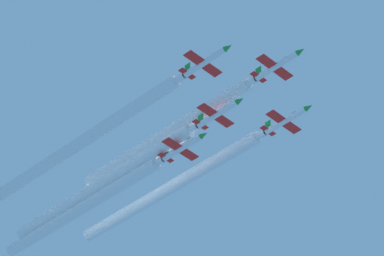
{
  "coord_description": "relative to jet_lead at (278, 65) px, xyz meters",
  "views": [
    {
      "loc": [
        129.37,
        110.82,
        1.63
      ],
      "look_at": [
        -0.04,
        -14.38,
        147.96
      ],
      "focal_mm": 111.29,
      "sensor_mm": 36.0,
      "label": 1
    }
  ],
  "objects": [
    {
      "name": "jet_lead",
      "position": [
        0.0,
        0.0,
        0.0
      ],
      "size": [
        8.48,
        12.35,
        2.97
      ],
      "color": "silver"
    },
    {
      "name": "jet_left_wingman",
      "position": [
        -11.43,
        -7.73,
        -2.05
      ],
      "size": [
        8.48,
        12.35,
        2.97
      ],
      "color": "silver"
    },
    {
      "name": "jet_right_wingman",
      "position": [
        11.25,
        -7.83,
        -1.5
      ],
      "size": [
        8.48,
        12.35,
        2.97
      ],
      "color": "silver"
    },
    {
      "name": "jet_slot",
      "position": [
        0.55,
        -14.7,
        -3.54
      ],
      "size": [
        8.48,
        12.35,
        2.97
      ],
      "color": "silver"
    },
    {
      "name": "jet_high_trail",
      "position": [
        -0.35,
        -25.01,
        -5.61
      ],
      "size": [
        8.48,
        12.35,
        2.97
      ],
      "color": "silver"
    },
    {
      "name": "smoke_trail_lead",
      "position": [
        -0.0,
        -29.14,
        -0.03
      ],
      "size": [
        2.56,
        47.0,
        2.56
      ],
      "color": "white"
    },
    {
      "name": "smoke_trail_left_wingman",
      "position": [
        -11.43,
        -39.37,
        -2.08
      ],
      "size": [
        2.56,
        52.01,
        2.56
      ],
      "color": "white"
    },
    {
      "name": "smoke_trail_right_wingman",
      "position": [
        11.25,
        -42.65,
        -1.53
      ],
      "size": [
        2.56,
        58.38,
        2.56
      ],
      "color": "white"
    },
    {
      "name": "smoke_trail_slot",
      "position": [
        0.55,
        -46.99,
        -3.57
      ],
      "size": [
        2.56,
        53.33,
        2.56
      ],
      "color": "white"
    },
    {
      "name": "smoke_trail_high_trail",
      "position": [
        -0.35,
        -54.29,
        -5.64
      ],
      "size": [
        2.56,
        47.29,
        2.56
      ],
      "color": "white"
    }
  ]
}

